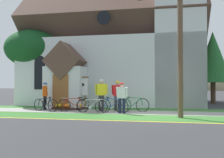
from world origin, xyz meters
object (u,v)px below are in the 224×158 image
Objects in this scene: bicycle_orange at (113,105)px; cyclist_in_orange_jersey at (118,93)px; church_sign at (71,87)px; bicycle_blue at (74,105)px; bicycle_yellow at (133,105)px; roadside_conifer at (213,57)px; bicycle_black at (46,105)px; cyclist_in_red_jersey at (122,96)px; cyclist_in_blue_jersey at (45,94)px; cyclist_in_yellow_jersey at (101,92)px; bicycle_green at (92,106)px; yard_deciduous_tree at (33,49)px; utility_pole at (178,20)px.

bicycle_orange is 1.01× the size of cyclist_in_orange_jersey.
church_sign reaches higher than bicycle_blue.
roadside_conifer is (5.40, 7.76, 3.27)m from bicycle_yellow.
bicycle_black is 1.06× the size of cyclist_in_red_jersey.
church_sign reaches higher than cyclist_in_orange_jersey.
cyclist_in_blue_jersey is 13.37m from roadside_conifer.
cyclist_in_blue_jersey is at bearing 118.53° from bicycle_black.
bicycle_black is (-1.62, -0.12, -0.00)m from bicycle_blue.
cyclist_in_yellow_jersey is (-1.80, 0.02, 0.67)m from bicycle_yellow.
bicycle_green is 3.34m from cyclist_in_blue_jersey.
bicycle_black is at bearing 177.36° from bicycle_orange.
cyclist_in_red_jersey is at bearing -123.95° from roadside_conifer.
cyclist_in_blue_jersey is (-5.24, 0.14, 0.54)m from bicycle_yellow.
roadside_conifer is at bearing 56.05° from cyclist_in_red_jersey.
bicycle_blue is 1.62m from bicycle_black.
cyclist_in_yellow_jersey is at bearing 70.93° from bicycle_green.
church_sign is 5.34m from yard_deciduous_tree.
utility_pole is (2.73, -1.13, 3.46)m from cyclist_in_red_jersey.
church_sign reaches higher than bicycle_black.
cyclist_in_yellow_jersey is at bearing 152.37° from utility_pole.
cyclist_in_orange_jersey is 0.30× the size of roadside_conifer.
bicycle_blue is at bearing -162.04° from cyclist_in_yellow_jersey.
church_sign is 7.73m from utility_pole.
roadside_conifer is at bearing 17.22° from yard_deciduous_tree.
roadside_conifer is at bearing 72.32° from utility_pole.
cyclist_in_red_jersey is (3.53, -2.20, -0.41)m from church_sign.
bicycle_yellow is 0.94× the size of cyclist_in_yellow_jersey.
cyclist_in_red_jersey is 10.88m from roadside_conifer.
church_sign is 2.21m from bicycle_black.
yard_deciduous_tree is (-6.08, 3.63, 3.04)m from cyclist_in_yellow_jersey.
utility_pole is (4.36, -1.25, 4.02)m from bicycle_green.
cyclist_in_red_jersey is at bearing -10.76° from bicycle_blue.
roadside_conifer reaches higher than bicycle_black.
bicycle_yellow is 1.18m from cyclist_in_orange_jersey.
cyclist_in_red_jersey is 0.89× the size of cyclist_in_yellow_jersey.
yard_deciduous_tree reaches higher than church_sign.
roadside_conifer reaches higher than bicycle_yellow.
roadside_conifer reaches higher than bicycle_orange.
bicycle_yellow is at bearing 22.23° from bicycle_green.
cyclist_in_yellow_jersey is 5.66m from utility_pole.
bicycle_yellow is at bearing -0.59° from cyclist_in_yellow_jersey.
church_sign is at bearing 41.57° from cyclist_in_blue_jersey.
utility_pole reaches higher than bicycle_yellow.
bicycle_yellow is at bearing -24.80° from yard_deciduous_tree.
roadside_conifer is at bearing 47.07° from cyclist_in_yellow_jersey.
cyclist_in_yellow_jersey reaches higher than cyclist_in_red_jersey.
cyclist_in_yellow_jersey is at bearing 179.41° from bicycle_yellow.
cyclist_in_blue_jersey is at bearing -52.95° from yard_deciduous_tree.
bicycle_blue is 7.00m from utility_pole.
yard_deciduous_tree reaches higher than cyclist_in_blue_jersey.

